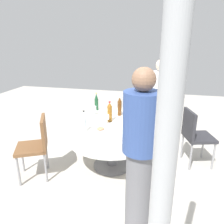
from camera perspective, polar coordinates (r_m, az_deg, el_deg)
name	(u,v)px	position (r m, az deg, el deg)	size (l,w,h in m)	color
ground_plane	(112,166)	(3.39, 0.00, -14.11)	(10.00, 10.00, 0.00)	#B7B2A8
dining_table	(112,130)	(3.11, 0.00, -4.94)	(1.29, 1.29, 0.74)	white
bottle_clear_west	(84,122)	(2.68, -7.46, -2.61)	(0.06, 0.06, 0.27)	silver
bottle_amber_right	(126,115)	(2.90, 3.69, -0.84)	(0.06, 0.06, 0.28)	#8C5619
bottle_brown_left	(120,107)	(3.23, 2.03, 1.46)	(0.06, 0.06, 0.30)	#593314
bottle_green_east	(151,111)	(3.06, 10.25, 0.23)	(0.06, 0.06, 0.30)	#2D6B38
bottle_amber_south	(110,112)	(2.99, -0.63, -0.03)	(0.07, 0.07, 0.29)	#8C5619
bottle_green_mid	(140,122)	(2.65, 7.45, -2.63)	(0.07, 0.07, 0.30)	#2D6B38
bottle_dark_green_north	(96,102)	(3.49, -4.17, 2.61)	(0.06, 0.06, 0.29)	#194728
wine_glass_east	(143,108)	(3.31, 8.35, 1.09)	(0.07, 0.07, 0.15)	white
wine_glass_south	(107,117)	(2.91, -1.37, -1.48)	(0.06, 0.06, 0.13)	white
wine_glass_mid	(94,109)	(3.28, -4.79, 0.86)	(0.07, 0.07, 0.14)	white
wine_glass_north	(134,111)	(3.12, 5.89, 0.21)	(0.07, 0.07, 0.16)	white
plate_near	(140,125)	(2.90, 7.54, -3.45)	(0.23, 0.23, 0.04)	white
plate_inner	(101,130)	(2.73, -3.05, -4.72)	(0.24, 0.24, 0.04)	white
knife_right	(108,112)	(3.43, -1.01, 0.10)	(0.18, 0.02, 0.01)	silver
person_west	(160,100)	(3.94, 12.58, 3.01)	(0.34, 0.34, 1.54)	#4C3F33
person_right	(140,152)	(2.03, 7.59, -10.46)	(0.34, 0.34, 1.63)	slate
chair_mid	(37,143)	(3.09, -19.32, -7.68)	(0.54, 0.54, 0.87)	brown
chair_north	(194,133)	(3.42, 21.12, -5.26)	(0.50, 0.50, 0.87)	#2D2D33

